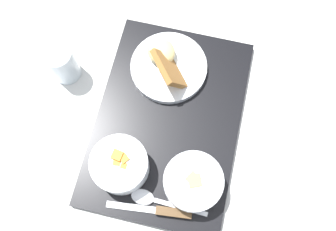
% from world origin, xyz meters
% --- Properties ---
extents(ground_plane, '(4.00, 4.00, 0.00)m').
position_xyz_m(ground_plane, '(0.00, 0.00, 0.00)').
color(ground_plane, silver).
extents(serving_tray, '(0.49, 0.37, 0.02)m').
position_xyz_m(serving_tray, '(0.00, 0.00, 0.01)').
color(serving_tray, black).
rests_on(serving_tray, ground_plane).
extents(bowl_salad, '(0.12, 0.12, 0.07)m').
position_xyz_m(bowl_salad, '(-0.13, 0.05, 0.05)').
color(bowl_salad, silver).
rests_on(bowl_salad, serving_tray).
extents(bowl_soup, '(0.12, 0.12, 0.06)m').
position_xyz_m(bowl_soup, '(-0.11, -0.10, 0.05)').
color(bowl_soup, silver).
rests_on(bowl_soup, serving_tray).
extents(plate_main, '(0.17, 0.17, 0.08)m').
position_xyz_m(plate_main, '(0.12, 0.05, 0.03)').
color(plate_main, silver).
rests_on(plate_main, serving_tray).
extents(knife, '(0.06, 0.17, 0.02)m').
position_xyz_m(knife, '(-0.18, -0.07, 0.02)').
color(knife, silver).
rests_on(knife, serving_tray).
extents(spoon, '(0.04, 0.16, 0.01)m').
position_xyz_m(spoon, '(-0.17, -0.04, 0.02)').
color(spoon, silver).
rests_on(spoon, serving_tray).
extents(glass_water, '(0.06, 0.06, 0.09)m').
position_xyz_m(glass_water, '(0.03, 0.26, 0.04)').
color(glass_water, silver).
rests_on(glass_water, ground_plane).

